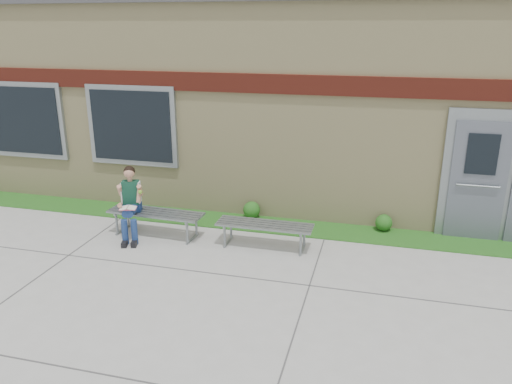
# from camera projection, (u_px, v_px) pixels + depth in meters

# --- Properties ---
(ground) EXTENTS (80.00, 80.00, 0.00)m
(ground) POSITION_uv_depth(u_px,v_px,m) (234.00, 294.00, 7.04)
(ground) COLOR #9E9E99
(ground) RESTS_ON ground
(grass_strip) EXTENTS (16.00, 0.80, 0.02)m
(grass_strip) POSITION_uv_depth(u_px,v_px,m) (274.00, 225.00, 9.42)
(grass_strip) COLOR #144D16
(grass_strip) RESTS_ON ground
(school_building) EXTENTS (16.20, 6.22, 4.20)m
(school_building) POSITION_uv_depth(u_px,v_px,m) (306.00, 92.00, 11.87)
(school_building) COLOR beige
(school_building) RESTS_ON ground
(bench_left) EXTENTS (1.75, 0.56, 0.45)m
(bench_left) POSITION_uv_depth(u_px,v_px,m) (156.00, 217.00, 8.91)
(bench_left) COLOR gray
(bench_left) RESTS_ON ground
(bench_right) EXTENTS (1.63, 0.45, 0.42)m
(bench_right) POSITION_uv_depth(u_px,v_px,m) (265.00, 229.00, 8.44)
(bench_right) COLOR gray
(bench_right) RESTS_ON ground
(girl) EXTENTS (0.53, 0.79, 1.28)m
(girl) POSITION_uv_depth(u_px,v_px,m) (130.00, 201.00, 8.72)
(girl) COLOR navy
(girl) RESTS_ON ground
(shrub_mid) EXTENTS (0.33, 0.33, 0.33)m
(shrub_mid) POSITION_uv_depth(u_px,v_px,m) (252.00, 210.00, 9.72)
(shrub_mid) COLOR #144D16
(shrub_mid) RESTS_ON grass_strip
(shrub_east) EXTENTS (0.31, 0.31, 0.31)m
(shrub_east) POSITION_uv_depth(u_px,v_px,m) (384.00, 223.00, 9.13)
(shrub_east) COLOR #144D16
(shrub_east) RESTS_ON grass_strip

